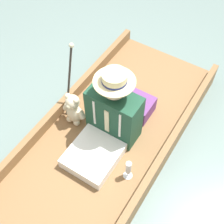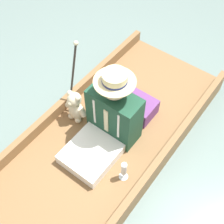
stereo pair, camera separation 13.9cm
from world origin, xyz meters
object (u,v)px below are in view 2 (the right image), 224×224
object	(u,v)px
wine_glass	(124,170)
walking_cane	(73,73)
seated_person	(109,120)
teddy_bear	(75,107)

from	to	relation	value
wine_glass	walking_cane	xyz separation A→B (m)	(0.85, -0.37, 0.31)
seated_person	teddy_bear	world-z (taller)	seated_person
seated_person	walking_cane	world-z (taller)	seated_person
teddy_bear	wine_glass	bearing A→B (deg)	162.33
teddy_bear	walking_cane	xyz separation A→B (m)	(0.11, -0.14, 0.28)
teddy_bear	wine_glass	xyz separation A→B (m)	(-0.73, 0.23, -0.04)
walking_cane	seated_person	bearing A→B (deg)	166.03
seated_person	teddy_bear	distance (m)	0.40
teddy_bear	walking_cane	distance (m)	0.33
seated_person	wine_glass	xyz separation A→B (m)	(-0.35, 0.25, -0.14)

